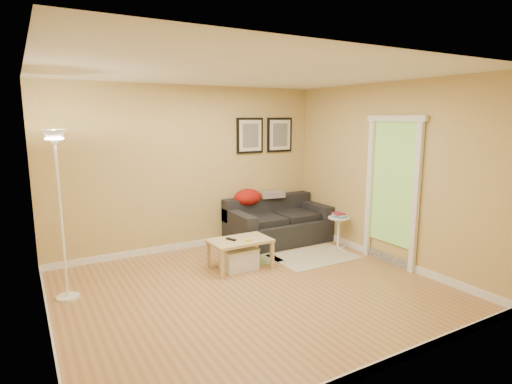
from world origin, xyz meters
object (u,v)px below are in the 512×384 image
storage_bin (239,258)px  book_stack (339,215)px  coffee_table (240,254)px  side_table (338,233)px  floor_lamp (61,221)px  sofa (278,221)px

storage_bin → book_stack: size_ratio=2.24×
coffee_table → storage_bin: bearing=-160.8°
side_table → floor_lamp: floor_lamp is taller
coffee_table → book_stack: book_stack is taller
sofa → floor_lamp: bearing=-169.1°
storage_bin → coffee_table: bearing=9.3°
sofa → side_table: size_ratio=3.24×
coffee_table → side_table: size_ratio=1.61×
coffee_table → storage_bin: coffee_table is taller
coffee_table → book_stack: 1.84m
sofa → floor_lamp: 3.49m
storage_bin → book_stack: book_stack is taller
coffee_table → floor_lamp: floor_lamp is taller
storage_bin → floor_lamp: floor_lamp is taller
book_stack → side_table: bearing=-154.3°
side_table → coffee_table: bearing=179.9°
sofa → floor_lamp: (-3.38, -0.65, 0.56)m
coffee_table → storage_bin: 0.06m
floor_lamp → book_stack: bearing=-1.8°
floor_lamp → coffee_table: bearing=-3.6°
sofa → coffee_table: bearing=-145.5°
coffee_table → floor_lamp: size_ratio=0.43×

